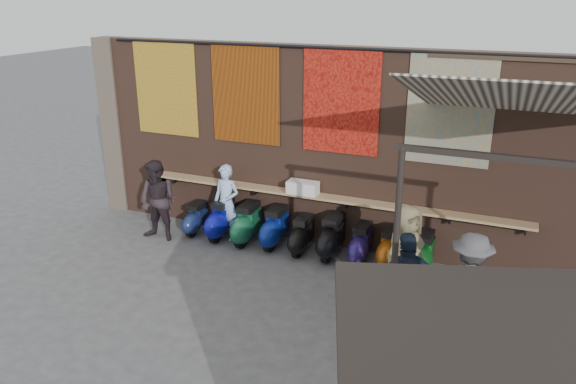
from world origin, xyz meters
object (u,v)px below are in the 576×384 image
object	(u,v)px
scooter_stool_2	(247,224)
shelf_box	(303,188)
scooter_stool_6	(361,244)
shopper_navy	(406,288)
scooter_stool_4	(302,235)
scooter_stool_0	(197,219)
scooter_stool_8	(424,254)
scooter_stool_7	(389,248)
diner_left	(227,202)
scooter_stool_3	(275,228)
scooter_stool_5	(332,237)
shopper_tan	(405,254)
shopper_grey	(469,286)
diner_right	(158,201)
scooter_stool_1	(222,219)

from	to	relation	value
scooter_stool_2	shelf_box	bearing A→B (deg)	17.40
scooter_stool_6	shopper_navy	size ratio (longest dim) A/B	0.45
scooter_stool_6	scooter_stool_4	bearing A→B (deg)	-177.81
scooter_stool_0	scooter_stool_6	bearing A→B (deg)	0.53
scooter_stool_2	scooter_stool_8	distance (m)	3.61
scooter_stool_6	scooter_stool_7	world-z (taller)	same
scooter_stool_0	scooter_stool_4	xyz separation A→B (m)	(2.44, -0.01, 0.03)
scooter_stool_7	diner_left	distance (m)	3.48
scooter_stool_3	scooter_stool_6	bearing A→B (deg)	-0.48
scooter_stool_5	diner_left	bearing A→B (deg)	-179.97
scooter_stool_0	scooter_stool_3	size ratio (longest dim) A/B	0.83
shopper_tan	scooter_stool_8	bearing A→B (deg)	26.57
shopper_navy	shopper_grey	world-z (taller)	shopper_navy
scooter_stool_5	scooter_stool_0	bearing A→B (deg)	-179.29
shopper_tan	scooter_stool_7	bearing A→B (deg)	57.30
scooter_stool_2	shopper_navy	bearing A→B (deg)	-30.66
scooter_stool_0	shopper_navy	distance (m)	5.42
scooter_stool_4	diner_left	distance (m)	1.76
shelf_box	shopper_navy	bearing A→B (deg)	-44.23
scooter_stool_5	diner_right	xyz separation A→B (m)	(-3.59, -0.60, 0.44)
shopper_navy	shopper_grey	distance (m)	0.97
scooter_stool_2	scooter_stool_6	xyz separation A→B (m)	(2.42, 0.04, -0.04)
scooter_stool_8	diner_right	size ratio (longest dim) A/B	0.47
shelf_box	scooter_stool_0	size ratio (longest dim) A/B	0.87
shopper_grey	shopper_tan	xyz separation A→B (m)	(-1.09, 0.65, 0.02)
diner_left	scooter_stool_0	bearing A→B (deg)	-171.61
diner_right	shopper_grey	xyz separation A→B (m)	(6.32, -1.17, -0.02)
scooter_stool_2	diner_right	bearing A→B (deg)	-162.49
scooter_stool_5	shopper_navy	xyz separation A→B (m)	(1.88, -2.24, 0.45)
scooter_stool_2	shopper_tan	distance (m)	3.65
shelf_box	shopper_grey	world-z (taller)	shopper_grey
scooter_stool_6	shopper_navy	distance (m)	2.62
scooter_stool_8	diner_right	world-z (taller)	diner_right
scooter_stool_4	scooter_stool_5	world-z (taller)	scooter_stool_5
scooter_stool_1	shopper_grey	distance (m)	5.46
scooter_stool_1	shopper_grey	xyz separation A→B (m)	(5.16, -1.74, 0.43)
scooter_stool_8	diner_right	bearing A→B (deg)	-173.42
shelf_box	scooter_stool_8	world-z (taller)	shelf_box
scooter_stool_3	diner_left	world-z (taller)	diner_left
shopper_grey	scooter_stool_0	bearing A→B (deg)	-4.33
scooter_stool_6	diner_left	size ratio (longest dim) A/B	0.49
scooter_stool_6	scooter_stool_7	bearing A→B (deg)	5.36
scooter_stool_1	scooter_stool_0	bearing A→B (deg)	-179.27
shopper_grey	shopper_navy	bearing A→B (deg)	41.54
scooter_stool_7	scooter_stool_2	bearing A→B (deg)	-178.24
scooter_stool_8	diner_left	xyz separation A→B (m)	(-4.10, -0.02, 0.42)
scooter_stool_2	scooter_stool_6	size ratio (longest dim) A/B	1.10
scooter_stool_1	scooter_stool_8	xyz separation A→B (m)	(4.22, 0.05, -0.03)
scooter_stool_3	shopper_navy	distance (m)	3.86
shopper_grey	shopper_tan	world-z (taller)	shopper_tan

